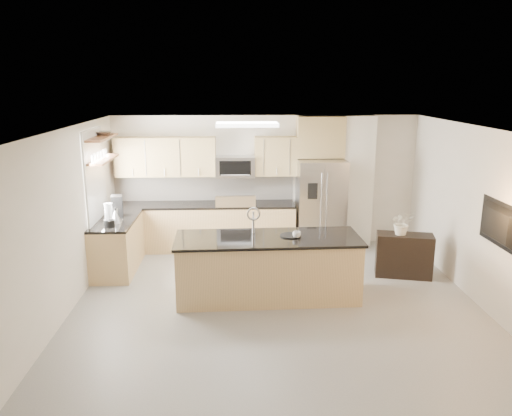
{
  "coord_description": "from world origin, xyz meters",
  "views": [
    {
      "loc": [
        -0.59,
        -6.55,
        3.23
      ],
      "look_at": [
        -0.27,
        1.3,
        1.24
      ],
      "focal_mm": 35.0,
      "sensor_mm": 36.0,
      "label": 1
    }
  ],
  "objects_px": {
    "platter": "(290,235)",
    "television": "(495,225)",
    "kettle": "(115,216)",
    "flower_vase": "(403,217)",
    "refrigerator": "(320,205)",
    "credenza": "(404,255)",
    "cup": "(297,235)",
    "microwave": "(235,167)",
    "coffee_maker": "(117,206)",
    "bowl": "(104,133)",
    "range": "(236,226)",
    "island": "(268,267)",
    "blender": "(109,216)"
  },
  "relations": [
    {
      "from": "cup",
      "to": "flower_vase",
      "type": "height_order",
      "value": "flower_vase"
    },
    {
      "from": "range",
      "to": "island",
      "type": "height_order",
      "value": "island"
    },
    {
      "from": "microwave",
      "to": "television",
      "type": "height_order",
      "value": "microwave"
    },
    {
      "from": "coffee_maker",
      "to": "flower_vase",
      "type": "bearing_deg",
      "value": -8.7
    },
    {
      "from": "kettle",
      "to": "flower_vase",
      "type": "bearing_deg",
      "value": -3.63
    },
    {
      "from": "credenza",
      "to": "cup",
      "type": "relative_size",
      "value": 7.41
    },
    {
      "from": "platter",
      "to": "coffee_maker",
      "type": "height_order",
      "value": "coffee_maker"
    },
    {
      "from": "cup",
      "to": "blender",
      "type": "distance_m",
      "value": 3.11
    },
    {
      "from": "island",
      "to": "kettle",
      "type": "height_order",
      "value": "island"
    },
    {
      "from": "television",
      "to": "credenza",
      "type": "bearing_deg",
      "value": 23.08
    },
    {
      "from": "credenza",
      "to": "flower_vase",
      "type": "distance_m",
      "value": 0.68
    },
    {
      "from": "range",
      "to": "refrigerator",
      "type": "height_order",
      "value": "refrigerator"
    },
    {
      "from": "island",
      "to": "bowl",
      "type": "distance_m",
      "value": 3.69
    },
    {
      "from": "kettle",
      "to": "television",
      "type": "relative_size",
      "value": 0.24
    },
    {
      "from": "kettle",
      "to": "bowl",
      "type": "relative_size",
      "value": 0.72
    },
    {
      "from": "platter",
      "to": "television",
      "type": "bearing_deg",
      "value": -17.29
    },
    {
      "from": "kettle",
      "to": "range",
      "type": "bearing_deg",
      "value": 32.2
    },
    {
      "from": "kettle",
      "to": "refrigerator",
      "type": "bearing_deg",
      "value": 18.44
    },
    {
      "from": "kettle",
      "to": "television",
      "type": "bearing_deg",
      "value": -18.44
    },
    {
      "from": "blender",
      "to": "television",
      "type": "xyz_separation_m",
      "value": [
        5.58,
        -1.61,
        0.26
      ]
    },
    {
      "from": "coffee_maker",
      "to": "credenza",
      "type": "bearing_deg",
      "value": -8.51
    },
    {
      "from": "kettle",
      "to": "coffee_maker",
      "type": "height_order",
      "value": "coffee_maker"
    },
    {
      "from": "microwave",
      "to": "television",
      "type": "xyz_separation_m",
      "value": [
        3.51,
        -3.24,
        -0.28
      ]
    },
    {
      "from": "blender",
      "to": "coffee_maker",
      "type": "xyz_separation_m",
      "value": [
        -0.02,
        0.68,
        0.0
      ]
    },
    {
      "from": "microwave",
      "to": "flower_vase",
      "type": "height_order",
      "value": "microwave"
    },
    {
      "from": "credenza",
      "to": "bowl",
      "type": "bearing_deg",
      "value": -176.0
    },
    {
      "from": "cup",
      "to": "kettle",
      "type": "bearing_deg",
      "value": 159.37
    },
    {
      "from": "flower_vase",
      "to": "television",
      "type": "relative_size",
      "value": 0.57
    },
    {
      "from": "cup",
      "to": "kettle",
      "type": "distance_m",
      "value": 3.14
    },
    {
      "from": "platter",
      "to": "cup",
      "type": "bearing_deg",
      "value": -48.76
    },
    {
      "from": "microwave",
      "to": "cup",
      "type": "height_order",
      "value": "microwave"
    },
    {
      "from": "island",
      "to": "blender",
      "type": "distance_m",
      "value": 2.75
    },
    {
      "from": "blender",
      "to": "kettle",
      "type": "xyz_separation_m",
      "value": [
        0.05,
        0.24,
        -0.06
      ]
    },
    {
      "from": "island",
      "to": "blender",
      "type": "relative_size",
      "value": 7.13
    },
    {
      "from": "microwave",
      "to": "island",
      "type": "distance_m",
      "value": 2.76
    },
    {
      "from": "kettle",
      "to": "flower_vase",
      "type": "height_order",
      "value": "flower_vase"
    },
    {
      "from": "range",
      "to": "blender",
      "type": "bearing_deg",
      "value": -143.95
    },
    {
      "from": "kettle",
      "to": "television",
      "type": "xyz_separation_m",
      "value": [
        5.54,
        -1.85,
        0.32
      ]
    },
    {
      "from": "bowl",
      "to": "kettle",
      "type": "bearing_deg",
      "value": -66.93
    },
    {
      "from": "range",
      "to": "television",
      "type": "xyz_separation_m",
      "value": [
        3.51,
        -3.12,
        0.88
      ]
    },
    {
      "from": "credenza",
      "to": "television",
      "type": "relative_size",
      "value": 0.86
    },
    {
      "from": "coffee_maker",
      "to": "bowl",
      "type": "relative_size",
      "value": 1.03
    },
    {
      "from": "refrigerator",
      "to": "bowl",
      "type": "xyz_separation_m",
      "value": [
        -3.91,
        -0.7,
        1.49
      ]
    },
    {
      "from": "island",
      "to": "kettle",
      "type": "xyz_separation_m",
      "value": [
        -2.51,
        1.06,
        0.55
      ]
    },
    {
      "from": "flower_vase",
      "to": "television",
      "type": "bearing_deg",
      "value": -64.55
    },
    {
      "from": "refrigerator",
      "to": "television",
      "type": "xyz_separation_m",
      "value": [
        1.85,
        -3.07,
        0.46
      ]
    },
    {
      "from": "credenza",
      "to": "microwave",
      "type": "bearing_deg",
      "value": 162.43
    },
    {
      "from": "range",
      "to": "refrigerator",
      "type": "bearing_deg",
      "value": -1.6
    },
    {
      "from": "refrigerator",
      "to": "coffee_maker",
      "type": "distance_m",
      "value": 3.84
    },
    {
      "from": "platter",
      "to": "kettle",
      "type": "height_order",
      "value": "kettle"
    }
  ]
}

